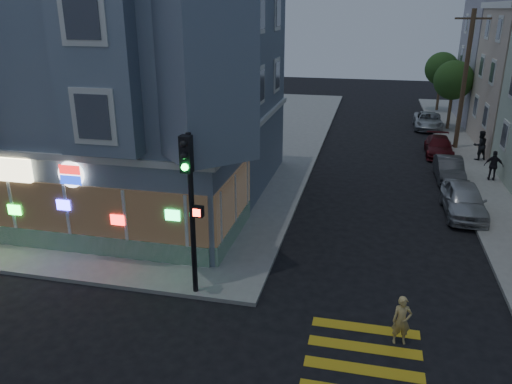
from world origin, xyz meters
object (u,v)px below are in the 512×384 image
(parked_car_a, at_px, (464,200))
(parked_car_c, at_px, (439,146))
(parked_car_d, at_px, (428,121))
(traffic_signal, at_px, (190,190))
(parked_car_b, at_px, (449,169))
(running_child, at_px, (402,321))
(street_tree_near, at_px, (454,80))
(utility_pole, at_px, (465,79))
(pedestrian_b, at_px, (494,166))
(pedestrian_a, at_px, (480,145))
(street_tree_far, at_px, (442,69))

(parked_car_a, bearing_deg, parked_car_c, 89.20)
(parked_car_d, height_order, traffic_signal, traffic_signal)
(parked_car_b, bearing_deg, running_child, -101.82)
(running_child, relative_size, traffic_signal, 0.27)
(parked_car_a, bearing_deg, street_tree_near, 84.50)
(running_child, bearing_deg, utility_pole, 70.24)
(pedestrian_b, distance_m, traffic_signal, 19.43)
(utility_pole, relative_size, parked_car_a, 2.06)
(street_tree_near, xyz_separation_m, traffic_signal, (-11.33, -27.84, -0.09))
(parked_car_d, bearing_deg, pedestrian_a, -74.25)
(running_child, bearing_deg, traffic_signal, 162.96)
(parked_car_b, bearing_deg, parked_car_c, 89.72)
(parked_car_a, bearing_deg, traffic_signal, -136.52)
(utility_pole, bearing_deg, parked_car_a, -96.06)
(street_tree_near, bearing_deg, running_child, -99.31)
(utility_pole, bearing_deg, street_tree_far, 89.18)
(street_tree_near, height_order, parked_car_a, street_tree_near)
(street_tree_far, height_order, parked_car_a, street_tree_far)
(utility_pole, xyz_separation_m, street_tree_far, (0.20, 14.00, -0.86))
(running_child, distance_m, pedestrian_b, 16.82)
(street_tree_near, height_order, parked_car_d, street_tree_near)
(pedestrian_a, bearing_deg, street_tree_far, -110.36)
(pedestrian_b, relative_size, parked_car_c, 0.40)
(traffic_signal, bearing_deg, utility_pole, 65.33)
(pedestrian_a, bearing_deg, utility_pole, -93.50)
(street_tree_far, height_order, pedestrian_a, street_tree_far)
(running_child, xyz_separation_m, parked_car_a, (3.22, 10.58, -0.00))
(parked_car_b, bearing_deg, parked_car_a, -90.28)
(parked_car_b, bearing_deg, street_tree_far, 85.65)
(pedestrian_b, xyz_separation_m, parked_car_a, (-2.30, -5.31, -0.24))
(parked_car_a, distance_m, parked_car_b, 5.20)
(utility_pole, height_order, street_tree_near, utility_pole)
(parked_car_d, relative_size, traffic_signal, 0.85)
(utility_pole, height_order, running_child, utility_pole)
(traffic_signal, bearing_deg, parked_car_b, 58.73)
(pedestrian_b, distance_m, parked_car_b, 2.33)
(street_tree_far, distance_m, parked_car_b, 21.35)
(traffic_signal, bearing_deg, parked_car_a, 46.63)
(parked_car_c, bearing_deg, pedestrian_b, -63.59)
(parked_car_d, bearing_deg, parked_car_b, -88.53)
(street_tree_near, bearing_deg, parked_car_d, 171.47)
(parked_car_a, height_order, parked_car_b, parked_car_a)
(running_child, height_order, pedestrian_a, pedestrian_a)
(pedestrian_a, distance_m, traffic_signal, 22.74)
(parked_car_d, bearing_deg, traffic_signal, -107.84)
(parked_car_b, bearing_deg, parked_car_d, 89.72)
(street_tree_far, relative_size, parked_car_c, 1.26)
(street_tree_far, xyz_separation_m, pedestrian_b, (0.80, -20.93, -2.95))
(parked_car_a, xyz_separation_m, parked_car_c, (0.00, 10.40, -0.14))
(pedestrian_b, bearing_deg, street_tree_far, -81.42)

